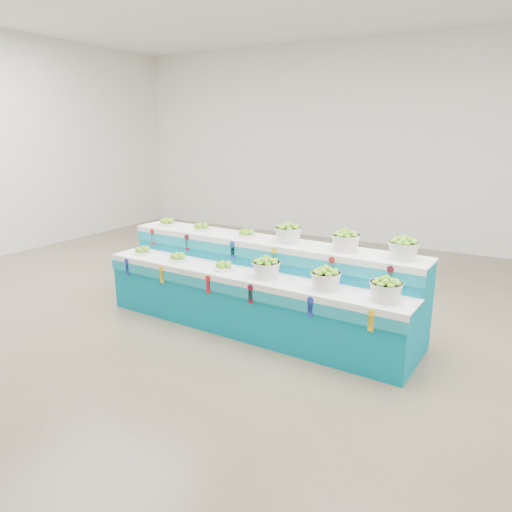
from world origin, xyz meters
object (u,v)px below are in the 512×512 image
Objects in this scene: display_stand at (256,285)px; plate_upper_mid at (202,226)px; basket_lower_left at (266,268)px; basket_upper_right at (403,248)px.

plate_upper_mid is at bearing 166.56° from display_stand.
basket_lower_left is (0.28, -0.25, 0.32)m from display_stand.
plate_upper_mid is at bearing 177.13° from basket_upper_right.
display_stand is 0.50m from basket_lower_left.
display_stand is at bearing 137.40° from basket_lower_left.
display_stand is at bearing -174.48° from basket_upper_right.
plate_upper_mid is at bearing 156.76° from basket_lower_left.
plate_upper_mid is 0.83× the size of basket_upper_right.
basket_lower_left is 1.45m from basket_upper_right.
basket_upper_right reaches higher than display_stand.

